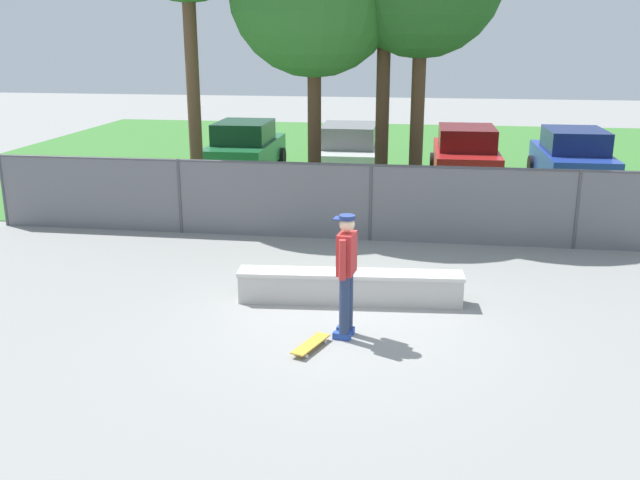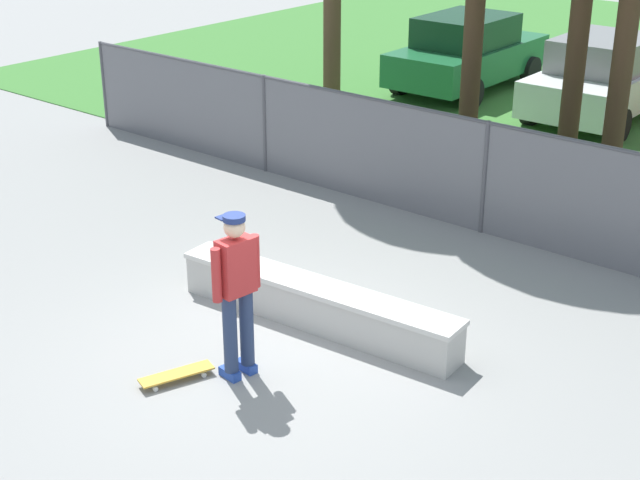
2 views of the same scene
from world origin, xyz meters
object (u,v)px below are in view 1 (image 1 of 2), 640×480
(car_red, at_px, (466,154))
(car_green, at_px, (245,147))
(skateboard, at_px, (311,344))
(concrete_ledge, at_px, (350,287))
(car_white, at_px, (349,151))
(skateboarder, at_px, (346,270))
(car_blue, at_px, (572,157))

(car_red, bearing_deg, car_green, 177.67)
(car_green, bearing_deg, skateboard, -71.79)
(concrete_ledge, height_order, skateboard, concrete_ledge)
(skateboard, distance_m, car_white, 12.25)
(skateboarder, xyz_separation_m, car_red, (2.26, 11.69, -0.19))
(car_white, height_order, car_blue, same)
(car_white, relative_size, car_red, 1.00)
(car_white, relative_size, car_blue, 1.00)
(car_green, relative_size, car_red, 1.00)
(skateboard, height_order, car_red, car_red)
(skateboarder, relative_size, car_white, 0.44)
(concrete_ledge, relative_size, car_green, 0.88)
(skateboard, xyz_separation_m, car_white, (-0.78, 12.20, 0.77))
(concrete_ledge, bearing_deg, car_red, 77.15)
(skateboarder, xyz_separation_m, skateboard, (-0.44, -0.50, -0.96))
(concrete_ledge, distance_m, skateboard, 1.93)
(car_green, xyz_separation_m, car_red, (6.81, -0.28, 0.00))
(car_green, height_order, car_red, same)
(skateboard, bearing_deg, car_red, 77.50)
(skateboarder, height_order, car_green, skateboarder)
(skateboard, height_order, car_green, car_green)
(car_white, distance_m, car_red, 3.48)
(skateboard, bearing_deg, car_green, 108.21)
(car_green, height_order, car_blue, same)
(concrete_ledge, bearing_deg, car_blue, 62.18)
(skateboard, bearing_deg, car_blue, 64.61)
(skateboarder, bearing_deg, car_green, 110.78)
(car_white, bearing_deg, car_green, 175.26)
(skateboard, relative_size, car_blue, 0.19)
(concrete_ledge, bearing_deg, skateboarder, -86.42)
(skateboard, bearing_deg, concrete_ledge, 79.44)
(skateboard, relative_size, car_red, 0.19)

